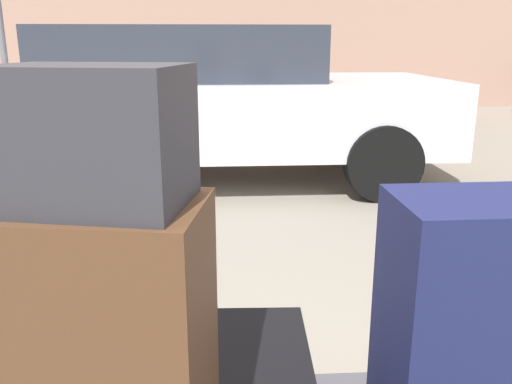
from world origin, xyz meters
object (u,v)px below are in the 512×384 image
suitcase_navy_front_right (462,330)px  parked_car (206,100)px  duffel_bag_charcoal_topmost_pile (92,137)px  bollard_kerb_near (371,105)px  bollard_kerb_mid (457,104)px  no_parking_sign (0,24)px

suitcase_navy_front_right → parked_car: bearing=98.9°
duffel_bag_charcoal_topmost_pile → bollard_kerb_near: bearing=83.4°
parked_car → bollard_kerb_mid: size_ratio=6.74×
duffel_bag_charcoal_topmost_pile → bollard_kerb_near: duffel_bag_charcoal_topmost_pile is taller
parked_car → bollard_kerb_near: bearing=53.1°
suitcase_navy_front_right → duffel_bag_charcoal_topmost_pile: size_ratio=2.25×
duffel_bag_charcoal_topmost_pile → no_parking_sign: no_parking_sign is taller
suitcase_navy_front_right → parked_car: size_ratio=0.15×
parked_car → bollard_kerb_mid: 5.17m
suitcase_navy_front_right → no_parking_sign: 5.58m
bollard_kerb_near → parked_car: bearing=-126.9°
suitcase_navy_front_right → bollard_kerb_mid: 8.07m
no_parking_sign → suitcase_navy_front_right: bearing=-59.5°
bollard_kerb_mid → no_parking_sign: bearing=-156.2°
suitcase_navy_front_right → bollard_kerb_mid: size_ratio=0.98×
suitcase_navy_front_right → bollard_kerb_near: 7.62m
bollard_kerb_near → no_parking_sign: bearing=-150.1°
bollard_kerb_mid → no_parking_sign: no_parking_sign is taller
duffel_bag_charcoal_topmost_pile → bollard_kerb_near: size_ratio=0.44×
bollard_kerb_mid → no_parking_sign: size_ratio=0.27×
suitcase_navy_front_right → bollard_kerb_mid: bearing=65.5°
parked_car → bollard_kerb_near: (2.51, 3.34, -0.44)m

